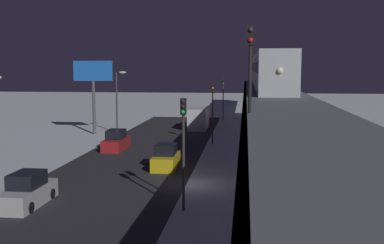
{
  "coord_description": "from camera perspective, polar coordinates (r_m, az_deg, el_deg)",
  "views": [
    {
      "loc": [
        -4.11,
        32.09,
        8.09
      ],
      "look_at": [
        1.74,
        -19.86,
        2.08
      ],
      "focal_mm": 44.39,
      "sensor_mm": 36.0,
      "label": 1
    }
  ],
  "objects": [
    {
      "name": "street_lamp_far",
      "position": [
        59.27,
        -8.84,
        3.31
      ],
      "size": [
        1.35,
        0.44,
        7.65
      ],
      "color": "#38383D",
      "rests_on": "ground_plane"
    },
    {
      "name": "rail_signal",
      "position": [
        21.94,
        7.03,
        8.19
      ],
      "size": [
        0.36,
        0.41,
        4.0
      ],
      "color": "black",
      "rests_on": "elevated_railway"
    },
    {
      "name": "traffic_light_near",
      "position": [
        26.46,
        -1.05,
        -1.9
      ],
      "size": [
        0.32,
        0.44,
        6.4
      ],
      "color": "#2D2D2D",
      "rests_on": "ground_plane"
    },
    {
      "name": "sedan_yellow",
      "position": [
        38.4,
        -3.16,
        -4.4
      ],
      "size": [
        1.8,
        4.13,
        1.97
      ],
      "rotation": [
        0.0,
        0.0,
        3.14
      ],
      "color": "gold",
      "rests_on": "ground_plane"
    },
    {
      "name": "subway_train",
      "position": [
        70.43,
        8.39,
        6.24
      ],
      "size": [
        2.94,
        74.07,
        3.4
      ],
      "color": "#B7BABF",
      "rests_on": "elevated_railway"
    },
    {
      "name": "box_truck",
      "position": [
        63.29,
        0.85,
        0.44
      ],
      "size": [
        2.4,
        7.4,
        2.8
      ],
      "color": "#A51E1E",
      "rests_on": "ground_plane"
    },
    {
      "name": "sedan_silver",
      "position": [
        29.88,
        -19.17,
        -7.96
      ],
      "size": [
        1.91,
        4.8,
        1.97
      ],
      "color": "#B2B2B7",
      "rests_on": "ground_plane"
    },
    {
      "name": "avenue_asphalt",
      "position": [
        34.43,
        -9.87,
        -7.12
      ],
      "size": [
        11.0,
        89.38,
        0.01
      ],
      "primitive_type": "cube",
      "color": "#28282D",
      "rests_on": "ground_plane"
    },
    {
      "name": "sedan_red",
      "position": [
        47.69,
        -9.11,
        -2.32
      ],
      "size": [
        1.8,
        4.68,
        1.97
      ],
      "color": "#A51E1E",
      "rests_on": "ground_plane"
    },
    {
      "name": "elevated_railway",
      "position": [
        32.3,
        10.41,
        1.29
      ],
      "size": [
        5.0,
        89.38,
        6.01
      ],
      "color": "slate",
      "rests_on": "ground_plane"
    },
    {
      "name": "traffic_light_far",
      "position": [
        73.65,
        3.77,
        3.51
      ],
      "size": [
        0.32,
        0.44,
        6.4
      ],
      "color": "#2D2D2D",
      "rests_on": "ground_plane"
    },
    {
      "name": "traffic_light_mid",
      "position": [
        49.97,
        2.5,
        2.08
      ],
      "size": [
        0.32,
        0.44,
        6.4
      ],
      "color": "#2D2D2D",
      "rests_on": "ground_plane"
    },
    {
      "name": "ground_plane",
      "position": [
        33.35,
        -0.86,
        -7.48
      ],
      "size": [
        240.0,
        240.0,
        0.0
      ],
      "primitive_type": "plane",
      "color": "silver"
    },
    {
      "name": "commercial_billboard",
      "position": [
        58.64,
        -11.79,
        5.19
      ],
      "size": [
        4.8,
        0.36,
        8.9
      ],
      "color": "#4C4C51",
      "rests_on": "ground_plane"
    }
  ]
}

